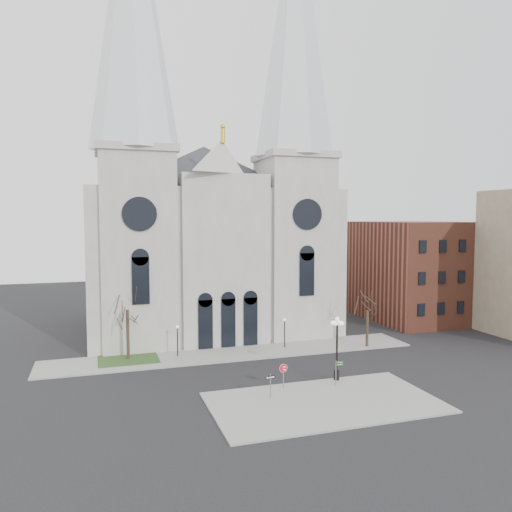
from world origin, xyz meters
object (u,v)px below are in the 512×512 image
object	(u,v)px
globe_lamp	(337,340)
one_way_sign	(270,382)
stop_sign	(283,370)
street_name_sign	(337,371)

from	to	relation	value
globe_lamp	one_way_sign	xyz separation A→B (m)	(-7.12, -2.37, -2.27)
stop_sign	street_name_sign	world-z (taller)	street_name_sign
globe_lamp	street_name_sign	world-z (taller)	globe_lamp
stop_sign	street_name_sign	bearing A→B (deg)	14.64
stop_sign	one_way_sign	world-z (taller)	stop_sign
stop_sign	street_name_sign	xyz separation A→B (m)	(4.69, -0.69, -0.26)
stop_sign	street_name_sign	distance (m)	4.74
globe_lamp	one_way_sign	world-z (taller)	globe_lamp
globe_lamp	stop_sign	bearing A→B (deg)	-173.51
stop_sign	one_way_sign	xyz separation A→B (m)	(-1.79, -1.77, -0.22)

